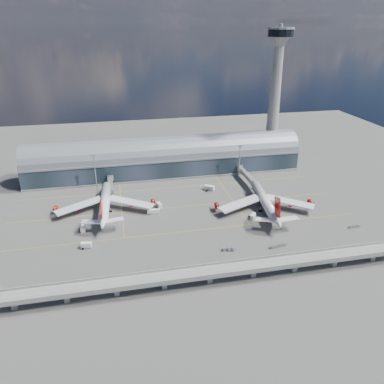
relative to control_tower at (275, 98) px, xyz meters
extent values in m
plane|color=#474744|center=(-85.00, -83.00, -51.64)|extent=(500.00, 500.00, 0.00)
cube|color=gold|center=(-85.00, -93.00, -51.63)|extent=(200.00, 0.25, 0.01)
cube|color=gold|center=(-85.00, -63.00, -51.63)|extent=(200.00, 0.25, 0.01)
cube|color=gold|center=(-85.00, -33.00, -51.63)|extent=(200.00, 0.25, 0.01)
cube|color=gold|center=(-120.00, -53.00, -51.63)|extent=(0.25, 80.00, 0.01)
cube|color=gold|center=(-50.00, -53.00, -51.63)|extent=(0.25, 80.00, 0.01)
cube|color=#1F2C35|center=(-85.00, -5.00, -44.64)|extent=(200.00, 28.00, 14.00)
cylinder|color=gray|center=(-85.00, -5.00, -37.64)|extent=(200.00, 28.00, 28.00)
cube|color=gray|center=(-85.00, -19.00, -37.64)|extent=(200.00, 1.00, 1.20)
cube|color=gray|center=(-85.00, -5.00, -51.04)|extent=(200.00, 30.00, 1.20)
cube|color=gray|center=(0.00, 0.00, -47.64)|extent=(18.00, 18.00, 8.00)
cone|color=gray|center=(0.00, 0.00, -6.64)|extent=(10.00, 10.00, 90.00)
cone|color=gray|center=(0.00, 0.00, 40.36)|extent=(16.00, 16.00, 8.00)
cylinder|color=black|center=(0.00, 0.00, 45.36)|extent=(18.00, 18.00, 5.00)
cylinder|color=gray|center=(0.00, 0.00, 48.36)|extent=(19.00, 19.00, 1.50)
cylinder|color=gray|center=(0.00, 0.00, 49.86)|extent=(2.40, 2.40, 3.00)
cube|color=gray|center=(-85.00, -138.00, -46.14)|extent=(220.00, 8.50, 1.20)
cube|color=gray|center=(-85.00, -142.00, -45.04)|extent=(220.00, 0.40, 1.20)
cube|color=gray|center=(-85.00, -134.00, -45.04)|extent=(220.00, 0.40, 1.20)
cube|color=gray|center=(-85.00, -139.50, -45.49)|extent=(220.00, 0.12, 0.12)
cube|color=gray|center=(-85.00, -136.50, -45.49)|extent=(220.00, 0.12, 0.12)
cube|color=gray|center=(-165.00, -138.00, -49.14)|extent=(2.20, 2.20, 5.00)
cube|color=gray|center=(-145.00, -138.00, -49.14)|extent=(2.20, 2.20, 5.00)
cube|color=gray|center=(-125.00, -138.00, -49.14)|extent=(2.20, 2.20, 5.00)
cube|color=gray|center=(-105.00, -138.00, -49.14)|extent=(2.20, 2.20, 5.00)
cube|color=gray|center=(-85.00, -138.00, -49.14)|extent=(2.20, 2.20, 5.00)
cube|color=gray|center=(-65.00, -138.00, -49.14)|extent=(2.20, 2.20, 5.00)
cube|color=gray|center=(-45.00, -138.00, -49.14)|extent=(2.20, 2.20, 5.00)
cube|color=gray|center=(-25.00, -138.00, -49.14)|extent=(2.20, 2.20, 5.00)
cube|color=gray|center=(-5.00, -138.00, -49.14)|extent=(2.20, 2.20, 5.00)
cylinder|color=gray|center=(-135.00, -28.00, -39.14)|extent=(0.70, 0.70, 25.00)
cube|color=gray|center=(-135.00, -28.00, -26.44)|extent=(3.00, 0.40, 1.00)
cylinder|color=gray|center=(-35.00, -28.00, -39.14)|extent=(0.70, 0.70, 25.00)
cube|color=gray|center=(-35.00, -28.00, -26.44)|extent=(3.00, 0.40, 1.00)
cylinder|color=white|center=(-129.45, -57.52, -46.11)|extent=(7.70, 47.52, 5.71)
cone|color=white|center=(-128.34, -31.20, -46.11)|extent=(6.01, 7.37, 5.71)
cone|color=white|center=(-130.64, -85.61, -45.39)|extent=(6.16, 10.94, 5.71)
cube|color=#AA0C07|center=(-130.53, -82.94, -38.34)|extent=(1.07, 10.69, 11.81)
cube|color=white|center=(-144.45, -58.67, -46.82)|extent=(29.03, 18.86, 2.31)
cube|color=white|center=(-114.60, -59.93, -46.82)|extent=(28.42, 20.72, 2.31)
cylinder|color=#AA0C07|center=(-144.93, -56.86, -48.42)|extent=(3.04, 4.58, 2.85)
cylinder|color=#AA0C07|center=(-158.19, -56.30, -48.42)|extent=(3.04, 4.58, 2.85)
cylinder|color=#AA0C07|center=(-113.98, -58.17, -48.42)|extent=(3.04, 4.58, 2.85)
cylinder|color=#AA0C07|center=(-100.71, -58.73, -48.42)|extent=(3.04, 4.58, 2.85)
cylinder|color=gray|center=(-128.75, -40.85, -50.30)|extent=(0.45, 0.45, 2.68)
cylinder|color=gray|center=(-132.45, -60.96, -50.30)|extent=(0.54, 0.54, 2.68)
cylinder|color=gray|center=(-126.75, -61.20, -50.30)|extent=(0.54, 0.54, 2.68)
cylinder|color=black|center=(-132.45, -60.96, -51.15)|extent=(2.02, 1.42, 1.34)
cylinder|color=black|center=(-126.75, -61.20, -51.15)|extent=(2.02, 1.42, 1.34)
cylinder|color=white|center=(-34.89, -76.00, -45.97)|extent=(11.63, 46.80, 5.57)
cone|color=white|center=(-31.46, -50.11, -45.97)|extent=(6.54, 8.35, 5.57)
cone|color=white|center=(-38.57, -103.80, -45.20)|extent=(7.04, 12.16, 5.57)
cube|color=#AA0C07|center=(-38.19, -100.94, -37.89)|extent=(2.18, 11.48, 12.73)
cube|color=white|center=(-50.06, -75.93, -46.74)|extent=(29.85, 17.33, 2.38)
cube|color=white|center=(-20.22, -79.88, -46.74)|extent=(28.06, 23.11, 2.38)
cylinder|color=black|center=(-34.89, -76.00, -47.50)|extent=(10.17, 41.97, 4.74)
cylinder|color=#AA0C07|center=(-50.36, -73.95, -48.47)|extent=(3.68, 5.17, 3.08)
cylinder|color=#AA0C07|center=(-63.62, -72.19, -48.47)|extent=(3.68, 5.17, 3.08)
cylinder|color=#AA0C07|center=(-19.42, -78.05, -48.47)|extent=(3.68, 5.17, 3.08)
cylinder|color=#AA0C07|center=(-6.16, -79.81, -48.47)|extent=(3.68, 5.17, 3.08)
cylinder|color=gray|center=(-32.74, -59.76, -50.20)|extent=(0.48, 0.48, 2.88)
cylinder|color=gray|center=(-38.44, -79.41, -50.20)|extent=(0.58, 0.58, 2.88)
cylinder|color=gray|center=(-32.34, -80.22, -50.20)|extent=(0.58, 0.58, 2.88)
cylinder|color=black|center=(-38.44, -79.41, -51.11)|extent=(2.29, 1.71, 1.44)
cylinder|color=black|center=(-32.34, -80.22, -51.11)|extent=(2.29, 1.71, 1.44)
cube|color=gray|center=(-125.95, -31.00, -46.44)|extent=(3.00, 24.00, 3.00)
cube|color=gray|center=(-125.95, -43.00, -46.44)|extent=(3.60, 3.60, 3.40)
cylinder|color=gray|center=(-125.95, -19.00, -46.44)|extent=(4.40, 4.40, 4.00)
cylinder|color=gray|center=(-125.95, -43.00, -49.94)|extent=(0.50, 0.50, 3.40)
cylinder|color=black|center=(-125.95, -43.00, -51.29)|extent=(1.40, 0.80, 0.80)
cube|color=gray|center=(-31.39, -33.00, -46.44)|extent=(3.00, 28.00, 3.00)
cube|color=gray|center=(-31.39, -47.00, -46.44)|extent=(3.60, 3.60, 3.40)
cylinder|color=gray|center=(-31.39, -19.00, -46.44)|extent=(4.40, 4.40, 4.00)
cylinder|color=gray|center=(-31.39, -47.00, -49.94)|extent=(0.50, 0.50, 3.40)
cylinder|color=black|center=(-31.39, -47.00, -51.29)|extent=(1.40, 0.80, 0.80)
cube|color=silver|center=(-141.38, -80.14, -50.02)|extent=(2.64, 7.16, 2.62)
cylinder|color=black|center=(-141.48, -77.89, -51.18)|extent=(2.56, 1.02, 0.91)
cylinder|color=black|center=(-141.27, -82.40, -51.18)|extent=(2.56, 1.02, 0.91)
cube|color=silver|center=(-139.03, -98.49, -49.97)|extent=(5.55, 3.25, 2.72)
cylinder|color=black|center=(-137.38, -98.20, -51.17)|extent=(1.37, 2.73, 0.94)
cylinder|color=black|center=(-140.68, -98.77, -51.17)|extent=(1.37, 2.73, 0.94)
cube|color=silver|center=(-101.51, -68.57, -50.13)|extent=(7.67, 2.64, 2.45)
cylinder|color=black|center=(-99.10, -68.42, -51.21)|extent=(1.00, 2.41, 0.85)
cylinder|color=black|center=(-103.92, -68.72, -51.21)|extent=(1.00, 2.41, 0.85)
cube|color=silver|center=(-45.73, -86.14, -50.22)|extent=(4.87, 5.47, 2.31)
cylinder|color=black|center=(-46.77, -84.79, -51.24)|extent=(2.25, 1.99, 0.80)
cylinder|color=black|center=(-44.69, -87.49, -51.24)|extent=(2.25, 1.99, 0.80)
cube|color=silver|center=(-97.26, -61.13, -50.04)|extent=(3.47, 5.39, 2.59)
cylinder|color=black|center=(-96.85, -59.59, -51.19)|extent=(2.63, 1.50, 0.90)
cylinder|color=black|center=(-97.66, -62.67, -51.19)|extent=(2.63, 1.50, 0.90)
cube|color=silver|center=(-60.70, -42.42, -49.81)|extent=(7.15, 6.07, 2.98)
cylinder|color=black|center=(-58.89, -41.17, -51.12)|extent=(2.47, 2.94, 1.03)
cylinder|color=black|center=(-62.51, -43.67, -51.12)|extent=(2.47, 2.94, 1.03)
cube|color=gray|center=(-71.61, -115.41, -51.42)|extent=(2.41, 1.90, 0.27)
cube|color=#A5A5AA|center=(-71.61, -115.41, -50.71)|extent=(2.04, 1.72, 1.33)
cube|color=gray|center=(-69.39, -115.98, -51.42)|extent=(2.41, 1.90, 0.27)
cube|color=#A5A5AA|center=(-69.39, -115.98, -50.71)|extent=(2.04, 1.72, 1.33)
cube|color=gray|center=(-67.16, -116.55, -51.42)|extent=(2.41, 1.90, 0.27)
cube|color=#A5A5AA|center=(-67.16, -116.55, -50.71)|extent=(2.04, 1.72, 1.33)
cube|color=gray|center=(-47.44, -118.44, -51.42)|extent=(2.28, 1.69, 0.26)
cube|color=#A5A5AA|center=(-47.44, -118.44, -50.72)|extent=(1.92, 1.55, 1.31)
cube|color=gray|center=(-45.18, -118.11, -51.42)|extent=(2.28, 1.69, 0.26)
cube|color=#A5A5AA|center=(-45.18, -118.11, -50.72)|extent=(1.92, 1.55, 1.31)
cube|color=gray|center=(-42.93, -117.78, -51.42)|extent=(2.28, 1.69, 0.26)
cube|color=#A5A5AA|center=(-42.93, -117.78, -50.72)|extent=(1.92, 1.55, 1.31)
cube|color=gray|center=(-40.67, -117.45, -51.42)|extent=(2.28, 1.69, 0.26)
cube|color=#A5A5AA|center=(-40.67, -117.45, -50.72)|extent=(1.92, 1.55, 1.31)
cube|color=gray|center=(3.11, -108.34, -51.42)|extent=(2.13, 1.42, 0.27)
cube|color=#A5A5AA|center=(3.11, -108.34, -50.71)|extent=(1.77, 1.33, 1.33)
cube|color=gray|center=(5.41, -108.35, -51.42)|extent=(2.13, 1.42, 0.27)
cube|color=#A5A5AA|center=(5.41, -108.35, -50.71)|extent=(1.77, 1.33, 1.33)
cube|color=gray|center=(7.71, -108.35, -51.42)|extent=(2.13, 1.42, 0.27)
cube|color=#A5A5AA|center=(7.71, -108.35, -50.71)|extent=(1.77, 1.33, 1.33)
camera|label=1|loc=(-120.08, -266.31, 52.62)|focal=35.00mm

